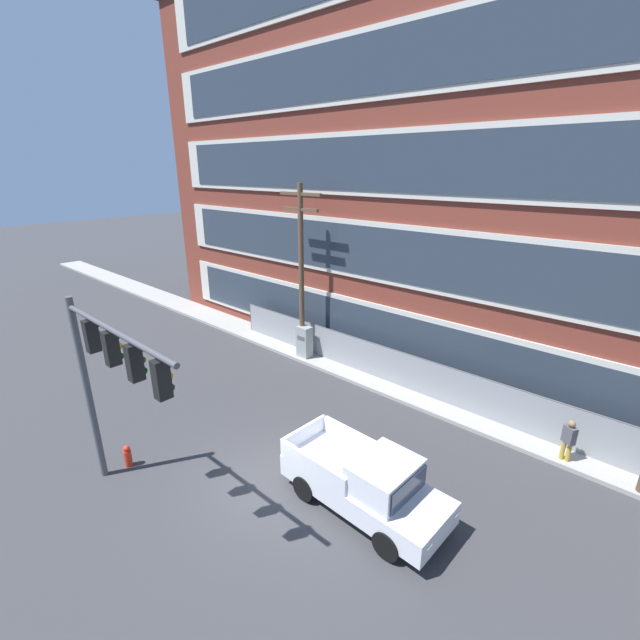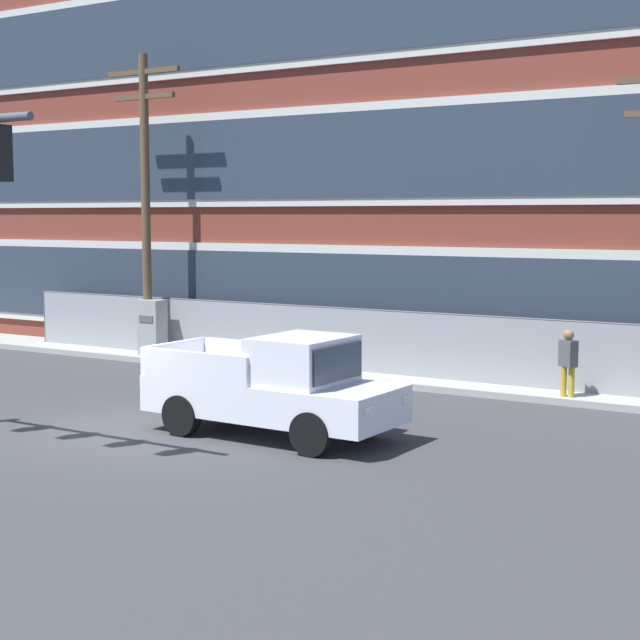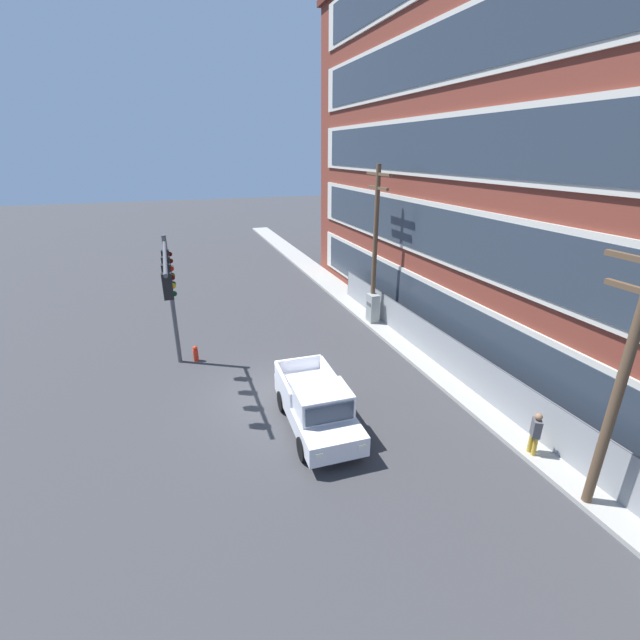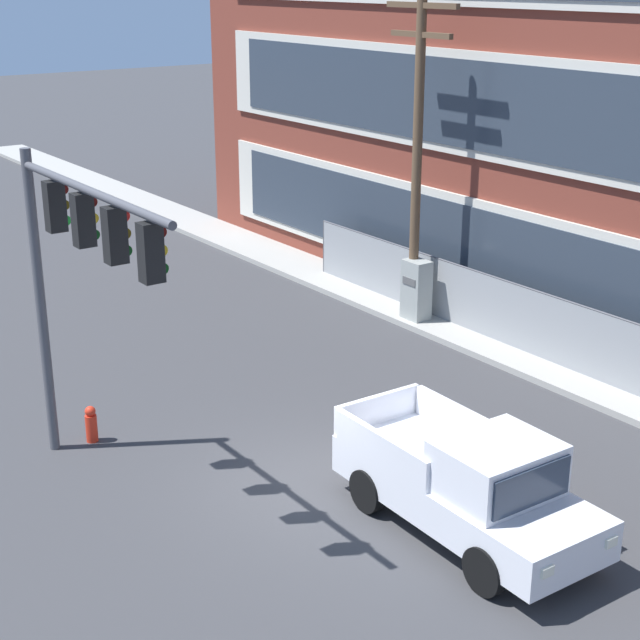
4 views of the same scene
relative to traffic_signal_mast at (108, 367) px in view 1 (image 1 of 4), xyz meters
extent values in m
plane|color=#38383A|center=(2.23, 3.32, -4.54)|extent=(160.00, 160.00, 0.00)
cube|color=#9E9B93|center=(2.23, 11.30, -4.46)|extent=(80.00, 1.92, 0.16)
cube|color=brown|center=(6.95, 16.77, 4.89)|extent=(46.86, 9.04, 18.85)
cube|color=beige|center=(6.95, 12.19, -2.47)|extent=(43.11, 0.10, 2.71)
cube|color=#2D3844|center=(6.95, 12.13, -2.47)|extent=(41.24, 0.06, 2.26)
cube|color=beige|center=(6.95, 12.19, 1.30)|extent=(43.11, 0.10, 2.71)
cube|color=#2D3844|center=(6.95, 12.13, 1.30)|extent=(41.24, 0.06, 2.26)
cube|color=beige|center=(6.95, 12.19, 5.07)|extent=(43.11, 0.10, 2.71)
cube|color=#2D3844|center=(6.95, 12.13, 5.07)|extent=(41.24, 0.06, 2.26)
cube|color=beige|center=(6.95, 12.19, 8.85)|extent=(43.11, 0.10, 2.71)
cube|color=#2D3844|center=(6.95, 12.13, 8.85)|extent=(41.24, 0.06, 2.26)
cube|color=gray|center=(7.02, 11.41, -3.64)|extent=(30.80, 0.04, 1.80)
cylinder|color=#4C4C51|center=(-8.38, 11.41, -3.64)|extent=(0.06, 0.06, 1.80)
cylinder|color=#4C4C51|center=(7.02, 11.41, -2.74)|extent=(30.80, 0.05, 0.05)
cylinder|color=#4C4C51|center=(-1.96, 0.00, -1.51)|extent=(0.20, 0.20, 6.07)
cylinder|color=#4C4C51|center=(0.87, 0.00, 1.23)|extent=(5.68, 0.14, 0.14)
cube|color=black|center=(-0.73, 0.00, 0.68)|extent=(0.28, 0.32, 0.90)
cylinder|color=#4B0807|center=(-0.73, 0.18, 0.96)|extent=(0.04, 0.18, 0.18)
cylinder|color=#503E08|center=(-0.73, 0.18, 0.68)|extent=(0.04, 0.18, 0.18)
cylinder|color=green|center=(-0.73, 0.18, 0.40)|extent=(0.04, 0.18, 0.18)
cube|color=black|center=(0.50, 0.00, 0.68)|extent=(0.28, 0.32, 0.90)
cylinder|color=#4B0807|center=(0.50, 0.18, 0.96)|extent=(0.04, 0.18, 0.18)
cylinder|color=gold|center=(0.50, 0.18, 0.68)|extent=(0.04, 0.18, 0.18)
cylinder|color=#0A4011|center=(0.50, 0.18, 0.40)|extent=(0.04, 0.18, 0.18)
cube|color=black|center=(1.74, 0.00, 0.68)|extent=(0.28, 0.32, 0.90)
cylinder|color=red|center=(1.74, 0.18, 0.96)|extent=(0.04, 0.18, 0.18)
cylinder|color=#503E08|center=(1.74, 0.18, 0.68)|extent=(0.04, 0.18, 0.18)
cylinder|color=#0A4011|center=(1.74, 0.18, 0.40)|extent=(0.04, 0.18, 0.18)
cube|color=black|center=(2.97, 0.00, 0.68)|extent=(0.28, 0.32, 0.90)
cylinder|color=#4B0807|center=(2.97, 0.18, 0.96)|extent=(0.04, 0.18, 0.18)
cylinder|color=gold|center=(2.97, 0.18, 0.68)|extent=(0.04, 0.18, 0.18)
cylinder|color=#0A4011|center=(2.97, 0.18, 0.40)|extent=(0.04, 0.18, 0.18)
cube|color=silver|center=(5.17, 4.49, -3.79)|extent=(5.04, 2.12, 0.70)
cube|color=silver|center=(5.87, 4.48, -3.00)|extent=(1.54, 1.87, 0.88)
cube|color=#283342|center=(6.64, 4.46, -3.00)|extent=(0.10, 1.64, 0.66)
cube|color=silver|center=(4.07, 5.46, -3.16)|extent=(2.50, 0.18, 0.56)
cube|color=silver|center=(4.03, 3.58, -3.16)|extent=(2.50, 0.18, 0.56)
cube|color=silver|center=(2.72, 4.55, -3.16)|extent=(0.15, 1.92, 0.56)
cylinder|color=black|center=(6.69, 5.37, -4.14)|extent=(0.81, 0.28, 0.80)
cylinder|color=black|center=(6.65, 3.54, -4.14)|extent=(0.81, 0.28, 0.80)
cylinder|color=black|center=(3.70, 5.45, -4.14)|extent=(0.81, 0.28, 0.80)
cylinder|color=black|center=(3.65, 3.61, -4.14)|extent=(0.81, 0.28, 0.80)
cube|color=white|center=(7.70, 5.13, -3.69)|extent=(0.07, 0.24, 0.16)
cube|color=white|center=(7.67, 3.73, -3.69)|extent=(0.07, 0.24, 0.16)
cylinder|color=brown|center=(-3.55, 10.89, -0.13)|extent=(0.26, 0.26, 8.81)
cube|color=brown|center=(-3.55, 10.89, 3.77)|extent=(2.59, 0.14, 0.14)
cube|color=brown|center=(-3.55, 10.89, 3.07)|extent=(2.20, 0.14, 0.14)
cube|color=#939993|center=(-3.33, 10.83, -3.64)|extent=(0.72, 0.53, 1.80)
cube|color=#515151|center=(-3.33, 10.55, -3.28)|extent=(0.50, 0.02, 0.20)
cylinder|color=#B7932D|center=(8.94, 10.65, -4.12)|extent=(0.14, 0.14, 0.85)
cylinder|color=#B7932D|center=(9.12, 10.65, -4.12)|extent=(0.14, 0.14, 0.85)
cube|color=#4C4C51|center=(9.03, 10.65, -3.39)|extent=(0.47, 0.42, 0.60)
sphere|color=#8C6647|center=(9.03, 10.65, -2.97)|extent=(0.24, 0.24, 0.24)
cylinder|color=red|center=(-1.81, 0.74, -4.25)|extent=(0.24, 0.24, 0.58)
sphere|color=red|center=(-1.81, 0.74, -3.87)|extent=(0.22, 0.22, 0.22)
camera|label=1|loc=(10.95, -3.78, 4.95)|focal=24.00mm
camera|label=2|loc=(15.57, -10.86, -0.32)|focal=55.00mm
camera|label=3|loc=(17.58, 0.31, 4.89)|focal=24.00mm
camera|label=4|loc=(15.61, -6.08, 4.53)|focal=55.00mm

